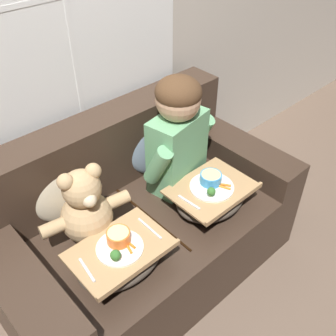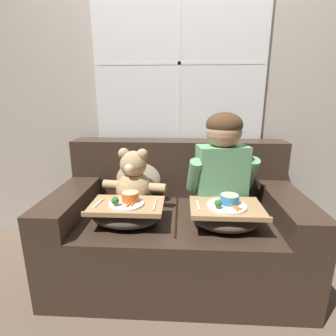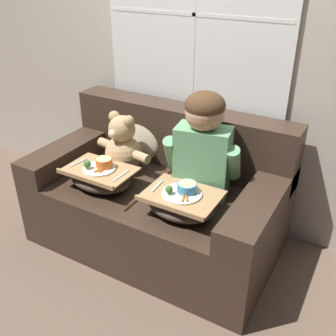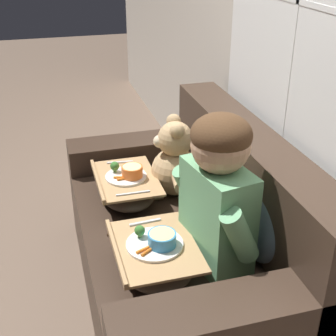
# 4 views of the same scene
# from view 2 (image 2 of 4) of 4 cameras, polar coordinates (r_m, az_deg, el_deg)

# --- Properties ---
(ground_plane) EXTENTS (14.00, 14.00, 0.00)m
(ground_plane) POSITION_cam_2_polar(r_m,az_deg,el_deg) (2.10, 1.76, -21.21)
(ground_plane) COLOR brown
(wall_back_with_window) EXTENTS (8.00, 0.08, 2.60)m
(wall_back_with_window) POSITION_cam_2_polar(r_m,az_deg,el_deg) (2.24, 2.43, 16.94)
(wall_back_with_window) COLOR #BCB2A3
(wall_back_with_window) RESTS_ON ground_plane
(couch) EXTENTS (1.66, 0.94, 0.91)m
(couch) POSITION_cam_2_polar(r_m,az_deg,el_deg) (1.97, 1.89, -12.34)
(couch) COLOR #38281E
(couch) RESTS_ON ground_plane
(throw_pillow_behind_child) EXTENTS (0.41, 0.20, 0.42)m
(throw_pillow_behind_child) POSITION_cam_2_polar(r_m,az_deg,el_deg) (2.06, 10.65, -1.32)
(throw_pillow_behind_child) COLOR slate
(throw_pillow_behind_child) RESTS_ON couch
(throw_pillow_behind_teddy) EXTENTS (0.39, 0.19, 0.40)m
(throw_pillow_behind_teddy) POSITION_cam_2_polar(r_m,az_deg,el_deg) (2.07, -6.37, -1.07)
(throw_pillow_behind_teddy) COLOR #C1B293
(throw_pillow_behind_teddy) RESTS_ON couch
(child_figure) EXTENTS (0.50, 0.27, 0.68)m
(child_figure) POSITION_cam_2_polar(r_m,az_deg,el_deg) (1.81, 11.77, 2.18)
(child_figure) COLOR #66A370
(child_figure) RESTS_ON couch
(teddy_bear) EXTENTS (0.47, 0.33, 0.43)m
(teddy_bear) POSITION_cam_2_polar(r_m,az_deg,el_deg) (1.87, -7.47, -3.24)
(teddy_bear) COLOR tan
(teddy_bear) RESTS_ON couch
(lap_tray_child) EXTENTS (0.44, 0.34, 0.20)m
(lap_tray_child) POSITION_cam_2_polar(r_m,az_deg,el_deg) (1.66, 12.53, -10.05)
(lap_tray_child) COLOR #473D33
(lap_tray_child) RESTS_ON child_figure
(lap_tray_teddy) EXTENTS (0.45, 0.31, 0.20)m
(lap_tray_teddy) POSITION_cam_2_polar(r_m,az_deg,el_deg) (1.68, -8.93, -9.67)
(lap_tray_teddy) COLOR #473D33
(lap_tray_teddy) RESTS_ON teddy_bear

